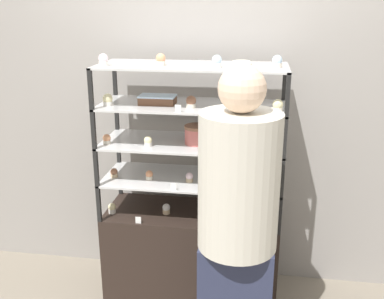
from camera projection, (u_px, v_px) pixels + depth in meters
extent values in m
plane|color=gray|center=(192.00, 295.00, 3.19)|extent=(20.00, 20.00, 0.00)
cube|color=gray|center=(200.00, 105.00, 3.14)|extent=(8.00, 0.05, 2.60)
cube|color=black|center=(192.00, 255.00, 3.09)|extent=(1.14, 0.47, 0.66)
cube|color=black|center=(120.00, 178.00, 3.24)|extent=(0.02, 0.02, 0.24)
cube|color=black|center=(278.00, 187.00, 3.08)|extent=(0.02, 0.02, 0.24)
cube|color=black|center=(99.00, 204.00, 2.82)|extent=(0.02, 0.02, 0.24)
cube|color=black|center=(280.00, 216.00, 2.66)|extent=(0.02, 0.02, 0.24)
cube|color=silver|center=(192.00, 179.00, 2.91)|extent=(1.14, 0.47, 0.01)
cube|color=black|center=(118.00, 146.00, 3.16)|extent=(0.02, 0.02, 0.24)
cube|color=black|center=(280.00, 154.00, 3.00)|extent=(0.02, 0.02, 0.24)
cube|color=black|center=(96.00, 168.00, 2.75)|extent=(0.02, 0.02, 0.24)
cube|color=black|center=(282.00, 178.00, 2.58)|extent=(0.02, 0.02, 0.24)
cube|color=silver|center=(192.00, 143.00, 2.84)|extent=(1.14, 0.47, 0.01)
cube|color=black|center=(117.00, 112.00, 3.09)|extent=(0.02, 0.02, 0.24)
cube|color=black|center=(282.00, 118.00, 2.92)|extent=(0.02, 0.02, 0.24)
cube|color=black|center=(93.00, 129.00, 2.67)|extent=(0.02, 0.02, 0.24)
cube|color=black|center=(285.00, 138.00, 2.51)|extent=(0.02, 0.02, 0.24)
cube|color=silver|center=(192.00, 106.00, 2.76)|extent=(1.14, 0.47, 0.01)
cube|color=black|center=(115.00, 77.00, 3.01)|extent=(0.02, 0.02, 0.24)
cube|color=black|center=(284.00, 81.00, 2.85)|extent=(0.02, 0.02, 0.24)
cube|color=black|center=(91.00, 89.00, 2.59)|extent=(0.02, 0.02, 0.24)
cube|color=black|center=(288.00, 95.00, 2.43)|extent=(0.02, 0.02, 0.24)
cube|color=silver|center=(192.00, 66.00, 2.69)|extent=(1.14, 0.47, 0.01)
cylinder|color=#C66660|center=(197.00, 136.00, 2.79)|extent=(0.15, 0.15, 0.10)
cylinder|color=#8C5B42|center=(197.00, 127.00, 2.77)|extent=(0.16, 0.16, 0.02)
cube|color=brown|center=(158.00, 100.00, 2.77)|extent=(0.22, 0.13, 0.05)
cube|color=silver|center=(157.00, 96.00, 2.76)|extent=(0.22, 0.13, 0.01)
cylinder|color=white|center=(112.00, 211.00, 2.97)|extent=(0.05, 0.05, 0.03)
sphere|color=#F4EAB2|center=(112.00, 207.00, 2.96)|extent=(0.05, 0.05, 0.05)
cylinder|color=#CCB28C|center=(166.00, 211.00, 2.96)|extent=(0.05, 0.05, 0.03)
sphere|color=white|center=(166.00, 207.00, 2.95)|extent=(0.05, 0.05, 0.05)
cylinder|color=#CCB28C|center=(215.00, 215.00, 2.91)|extent=(0.05, 0.05, 0.03)
sphere|color=silver|center=(215.00, 211.00, 2.90)|extent=(0.05, 0.05, 0.05)
cylinder|color=beige|center=(269.00, 220.00, 2.84)|extent=(0.05, 0.05, 0.03)
sphere|color=white|center=(269.00, 216.00, 2.83)|extent=(0.05, 0.05, 0.05)
cube|color=white|center=(138.00, 220.00, 2.82)|extent=(0.04, 0.00, 0.04)
cylinder|color=#CCB28C|center=(114.00, 175.00, 2.92)|extent=(0.04, 0.04, 0.02)
sphere|color=#8C5B42|center=(114.00, 172.00, 2.91)|extent=(0.05, 0.05, 0.05)
cylinder|color=beige|center=(149.00, 178.00, 2.88)|extent=(0.04, 0.04, 0.02)
sphere|color=#E5996B|center=(149.00, 174.00, 2.87)|extent=(0.05, 0.05, 0.05)
cylinder|color=#CCB28C|center=(189.00, 180.00, 2.85)|extent=(0.04, 0.04, 0.02)
sphere|color=silver|center=(189.00, 176.00, 2.84)|extent=(0.05, 0.05, 0.05)
cylinder|color=#CCB28C|center=(230.00, 185.00, 2.77)|extent=(0.04, 0.04, 0.02)
sphere|color=#F4EAB2|center=(231.00, 181.00, 2.76)|extent=(0.05, 0.05, 0.05)
cylinder|color=white|center=(275.00, 186.00, 2.75)|extent=(0.04, 0.04, 0.02)
sphere|color=white|center=(275.00, 183.00, 2.74)|extent=(0.05, 0.05, 0.05)
cube|color=white|center=(174.00, 187.00, 2.71)|extent=(0.04, 0.00, 0.04)
cylinder|color=beige|center=(107.00, 142.00, 2.79)|extent=(0.05, 0.05, 0.03)
sphere|color=#E5996B|center=(107.00, 138.00, 2.79)|extent=(0.05, 0.05, 0.05)
cylinder|color=white|center=(148.00, 144.00, 2.75)|extent=(0.05, 0.05, 0.03)
sphere|color=#F4EAB2|center=(148.00, 140.00, 2.74)|extent=(0.05, 0.05, 0.05)
cylinder|color=beige|center=(233.00, 148.00, 2.68)|extent=(0.05, 0.05, 0.03)
sphere|color=silver|center=(233.00, 144.00, 2.67)|extent=(0.05, 0.05, 0.05)
cylinder|color=white|center=(274.00, 147.00, 2.71)|extent=(0.05, 0.05, 0.03)
sphere|color=#8C5B42|center=(274.00, 142.00, 2.70)|extent=(0.05, 0.05, 0.05)
cube|color=white|center=(213.00, 151.00, 2.60)|extent=(0.04, 0.00, 0.04)
cylinder|color=white|center=(108.00, 103.00, 2.73)|extent=(0.06, 0.06, 0.03)
sphere|color=#F4EAB2|center=(108.00, 99.00, 2.72)|extent=(0.06, 0.06, 0.06)
cylinder|color=beige|center=(191.00, 106.00, 2.67)|extent=(0.06, 0.06, 0.03)
sphere|color=#8C5B42|center=(191.00, 101.00, 2.66)|extent=(0.06, 0.06, 0.06)
cylinder|color=beige|center=(278.00, 110.00, 2.57)|extent=(0.06, 0.06, 0.03)
sphere|color=#F4EAB2|center=(278.00, 104.00, 2.56)|extent=(0.06, 0.06, 0.06)
cube|color=white|center=(178.00, 109.00, 2.56)|extent=(0.04, 0.00, 0.04)
cylinder|color=white|center=(104.00, 63.00, 2.64)|extent=(0.05, 0.05, 0.03)
sphere|color=silver|center=(103.00, 58.00, 2.63)|extent=(0.06, 0.06, 0.06)
cylinder|color=beige|center=(161.00, 63.00, 2.65)|extent=(0.05, 0.05, 0.03)
sphere|color=#E5996B|center=(161.00, 58.00, 2.64)|extent=(0.06, 0.06, 0.06)
cylinder|color=white|center=(217.00, 65.00, 2.57)|extent=(0.05, 0.05, 0.03)
sphere|color=silver|center=(217.00, 60.00, 2.56)|extent=(0.06, 0.06, 0.06)
cylinder|color=beige|center=(277.00, 65.00, 2.56)|extent=(0.05, 0.05, 0.03)
sphere|color=silver|center=(277.00, 60.00, 2.55)|extent=(0.06, 0.06, 0.06)
cube|color=white|center=(196.00, 66.00, 2.47)|extent=(0.04, 0.00, 0.04)
torus|color=#EFE5CC|center=(241.00, 64.00, 2.60)|extent=(0.12, 0.12, 0.04)
cylinder|color=beige|center=(239.00, 182.00, 2.19)|extent=(0.40, 0.40, 0.69)
sphere|color=beige|center=(242.00, 89.00, 2.05)|extent=(0.23, 0.23, 0.23)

